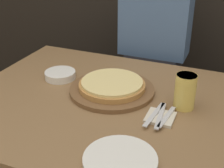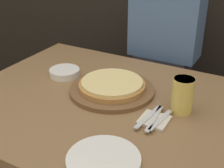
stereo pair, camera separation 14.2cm
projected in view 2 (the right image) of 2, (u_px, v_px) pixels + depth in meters
The scene contains 10 objects.
dining_table at pixel (109, 167), 1.53m from camera, with size 1.32×1.00×0.74m.
pizza_on_board at pixel (112, 87), 1.43m from camera, with size 0.39×0.39×0.06m.
beer_glass at pixel (183, 94), 1.25m from camera, with size 0.09×0.09×0.15m.
dinner_plate at pixel (104, 160), 1.01m from camera, with size 0.24×0.24×0.02m.
side_bowl at pixel (65, 72), 1.59m from camera, with size 0.15×0.15×0.04m.
napkin_stack at pixel (154, 120), 1.22m from camera, with size 0.11×0.11×0.01m.
fork at pixel (148, 117), 1.23m from camera, with size 0.04×0.20×0.00m.
dinner_knife at pixel (154, 118), 1.22m from camera, with size 0.04×0.20×0.00m.
spoon at pixel (160, 120), 1.20m from camera, with size 0.04×0.17×0.00m.
diner_person at pixel (164, 65), 1.93m from camera, with size 0.40×0.20×1.34m.
Camera 2 is at (0.58, -1.03, 1.43)m, focal length 50.00 mm.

